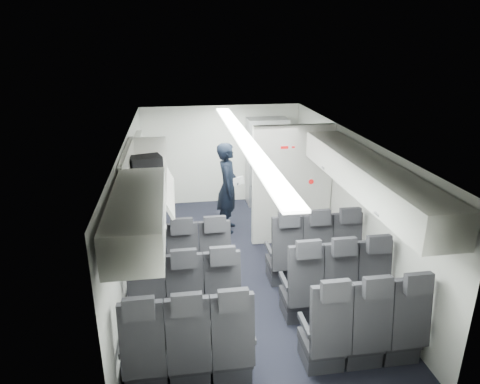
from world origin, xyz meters
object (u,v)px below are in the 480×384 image
object	(u,v)px
seat_row_front	(250,261)
galley_unit	(267,162)
flight_attendant	(228,188)
seat_row_rear	(279,342)
seat_row_mid	(262,295)
carry_on_bag	(146,165)
boarding_door	(142,185)

from	to	relation	value
seat_row_front	galley_unit	world-z (taller)	galley_unit
seat_row_front	flight_attendant	size ratio (longest dim) A/B	1.94
seat_row_front	seat_row_rear	bearing A→B (deg)	-90.00
seat_row_mid	carry_on_bag	size ratio (longest dim) A/B	7.78
seat_row_front	seat_row_mid	world-z (taller)	same
galley_unit	boarding_door	xyz separation A→B (m)	(-2.59, -1.17, 0.00)
seat_row_mid	galley_unit	distance (m)	4.30
carry_on_bag	seat_row_mid	bearing A→B (deg)	-60.34
seat_row_rear	flight_attendant	xyz separation A→B (m)	(-0.06, 3.80, 0.45)
flight_attendant	boarding_door	bearing A→B (deg)	97.44
seat_row_front	seat_row_mid	distance (m)	0.90
seat_row_mid	boarding_door	world-z (taller)	boarding_door
seat_row_mid	seat_row_front	bearing A→B (deg)	90.00
seat_row_rear	boarding_door	distance (m)	4.25
seat_row_rear	boarding_door	bearing A→B (deg)	112.87
seat_row_rear	boarding_door	xyz separation A→B (m)	(-1.64, 3.89, 0.55)
seat_row_mid	seat_row_rear	distance (m)	0.90
flight_attendant	carry_on_bag	distance (m)	2.26
seat_row_front	carry_on_bag	distance (m)	2.05
galley_unit	carry_on_bag	distance (m)	3.76
seat_row_mid	carry_on_bag	bearing A→B (deg)	136.15
seat_row_mid	flight_attendant	size ratio (longest dim) A/B	1.94
seat_row_mid	boarding_door	xyz separation A→B (m)	(-1.64, 2.99, 0.55)
flight_attendant	seat_row_front	bearing A→B (deg)	-167.46
seat_row_front	carry_on_bag	world-z (taller)	carry_on_bag
boarding_door	carry_on_bag	size ratio (longest dim) A/B	4.35
galley_unit	seat_row_mid	bearing A→B (deg)	-102.88
seat_row_front	flight_attendant	world-z (taller)	flight_attendant
flight_attendant	carry_on_bag	bearing A→B (deg)	149.03
seat_row_mid	flight_attendant	world-z (taller)	flight_attendant
boarding_door	flight_attendant	xyz separation A→B (m)	(1.58, -0.09, -0.10)
flight_attendant	galley_unit	bearing A→B (deg)	-28.16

